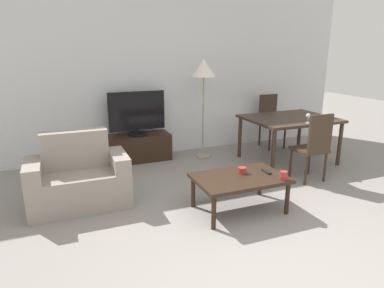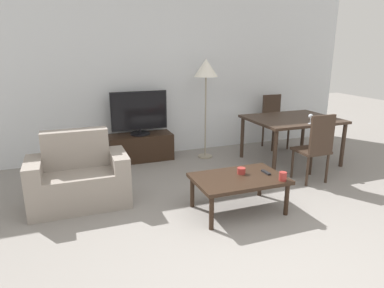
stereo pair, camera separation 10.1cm
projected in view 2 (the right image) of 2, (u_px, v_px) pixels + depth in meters
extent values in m
plane|color=gray|center=(273.00, 278.00, 2.76)|extent=(18.00, 18.00, 0.00)
cube|color=silver|center=(154.00, 75.00, 5.66)|extent=(7.31, 0.06, 2.70)
cube|color=gray|center=(80.00, 189.00, 3.98)|extent=(0.75, 0.61, 0.42)
cube|color=gray|center=(76.00, 148.00, 4.04)|extent=(0.75, 0.20, 0.45)
cube|color=gray|center=(35.00, 187.00, 3.80)|extent=(0.18, 0.61, 0.60)
cube|color=gray|center=(120.00, 176.00, 4.11)|extent=(0.18, 0.61, 0.60)
cube|color=black|center=(141.00, 147.00, 5.60)|extent=(1.02, 0.42, 0.43)
cylinder|color=black|center=(140.00, 133.00, 5.54)|extent=(0.31, 0.31, 0.03)
cylinder|color=black|center=(140.00, 131.00, 5.53)|extent=(0.04, 0.04, 0.05)
cube|color=black|center=(139.00, 111.00, 5.43)|extent=(0.90, 0.04, 0.62)
cube|color=black|center=(139.00, 111.00, 5.41)|extent=(0.86, 0.01, 0.58)
cube|color=black|center=(239.00, 179.00, 3.80)|extent=(1.01, 0.66, 0.04)
cylinder|color=black|center=(211.00, 213.00, 3.45)|extent=(0.05, 0.05, 0.37)
cylinder|color=black|center=(287.00, 199.00, 3.76)|extent=(0.05, 0.05, 0.37)
cylinder|color=black|center=(192.00, 192.00, 3.95)|extent=(0.05, 0.05, 0.37)
cylinder|color=black|center=(260.00, 182.00, 4.25)|extent=(0.05, 0.05, 0.37)
cube|color=#38281E|center=(292.00, 119.00, 5.37)|extent=(1.35, 1.07, 0.04)
cylinder|color=#38281E|center=(275.00, 154.00, 4.84)|extent=(0.06, 0.06, 0.68)
cylinder|color=#38281E|center=(343.00, 145.00, 5.25)|extent=(0.06, 0.06, 0.68)
cylinder|color=#38281E|center=(242.00, 138.00, 5.69)|extent=(0.06, 0.06, 0.68)
cylinder|color=#38281E|center=(303.00, 131.00, 6.11)|extent=(0.06, 0.06, 0.68)
cube|color=#38281E|center=(311.00, 151.00, 4.68)|extent=(0.40, 0.40, 0.04)
cylinder|color=#38281E|center=(292.00, 164.00, 4.83)|extent=(0.04, 0.04, 0.41)
cylinder|color=#38281E|center=(311.00, 161.00, 4.94)|extent=(0.04, 0.04, 0.41)
cylinder|color=#38281E|center=(307.00, 171.00, 4.54)|extent=(0.04, 0.04, 0.41)
cylinder|color=#38281E|center=(327.00, 168.00, 4.65)|extent=(0.04, 0.04, 0.41)
cube|color=#38281E|center=(322.00, 134.00, 4.44)|extent=(0.37, 0.04, 0.51)
cube|color=#38281E|center=(276.00, 125.00, 6.22)|extent=(0.40, 0.40, 0.04)
cylinder|color=#38281E|center=(273.00, 140.00, 6.08)|extent=(0.04, 0.04, 0.41)
cylinder|color=#38281E|center=(288.00, 138.00, 6.19)|extent=(0.04, 0.04, 0.41)
cylinder|color=#38281E|center=(263.00, 135.00, 6.37)|extent=(0.04, 0.04, 0.41)
cylinder|color=#38281E|center=(278.00, 134.00, 6.48)|extent=(0.04, 0.04, 0.41)
cube|color=#38281E|center=(271.00, 108.00, 6.31)|extent=(0.37, 0.04, 0.51)
cylinder|color=gray|center=(205.00, 156.00, 5.80)|extent=(0.24, 0.24, 0.02)
cylinder|color=gray|center=(205.00, 117.00, 5.61)|extent=(0.02, 0.02, 1.32)
cone|color=white|center=(206.00, 68.00, 5.40)|extent=(0.38, 0.38, 0.28)
cube|color=black|center=(266.00, 172.00, 3.90)|extent=(0.04, 0.15, 0.02)
cylinder|color=maroon|center=(283.00, 176.00, 3.68)|extent=(0.08, 0.08, 0.10)
cylinder|color=maroon|center=(241.00, 171.00, 3.88)|extent=(0.09, 0.09, 0.07)
cylinder|color=silver|center=(310.00, 124.00, 4.96)|extent=(0.06, 0.06, 0.01)
cylinder|color=silver|center=(310.00, 121.00, 4.95)|extent=(0.01, 0.01, 0.07)
sphere|color=silver|center=(311.00, 116.00, 4.93)|extent=(0.07, 0.07, 0.07)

